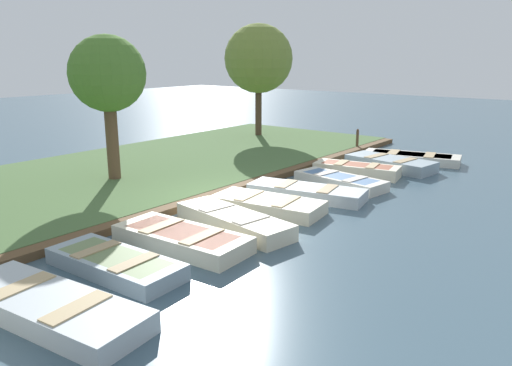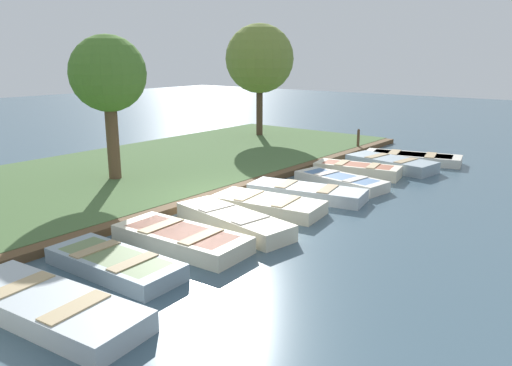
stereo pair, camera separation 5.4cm
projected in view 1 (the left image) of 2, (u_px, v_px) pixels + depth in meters
ground_plane at (233, 205)px, 13.35m from camera, size 80.00×80.00×0.00m
shore_bank at (117, 175)px, 16.31m from camera, size 8.00×24.00×0.20m
dock_walkway at (203, 195)px, 14.00m from camera, size 1.03×23.80×0.18m
rowboat_1 at (49, 307)px, 7.57m from camera, size 3.58×1.53×0.37m
rowboat_2 at (115, 263)px, 9.19m from camera, size 2.83×1.19×0.34m
rowboat_3 at (182, 238)px, 10.39m from camera, size 3.04×1.37×0.37m
rowboat_4 at (234, 220)px, 11.48m from camera, size 3.29×1.44×0.40m
rowboat_5 at (267, 204)px, 12.78m from camera, size 3.00×1.59×0.36m
rowboat_6 at (306, 192)px, 13.95m from camera, size 3.39×1.68×0.36m
rowboat_7 at (340, 181)px, 15.23m from camera, size 2.99×1.45×0.34m
rowboat_8 at (357, 170)px, 16.57m from camera, size 2.90×1.47×0.41m
rowboat_9 at (390, 163)px, 17.56m from camera, size 3.19×1.66×0.41m
rowboat_10 at (411, 158)px, 18.69m from camera, size 3.64×1.93×0.34m
mooring_post_far at (357, 140)px, 20.91m from camera, size 0.11×0.11×0.91m
park_tree_left at (108, 76)px, 14.67m from camera, size 2.26×2.26×4.50m
park_tree_center at (259, 59)px, 23.02m from camera, size 3.16×3.16×5.32m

